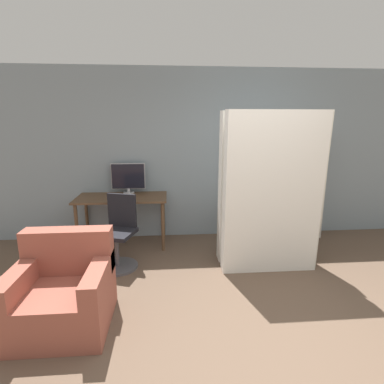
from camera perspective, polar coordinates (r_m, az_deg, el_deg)
The scene contains 9 objects.
ground_plane at distance 2.76m, azimuth 14.59°, elevation -29.90°, with size 16.00×16.00×0.00m, color brown.
wall_back at distance 4.92m, azimuth 4.28°, elevation 7.04°, with size 8.00×0.06×2.70m.
desk at distance 4.68m, azimuth -13.18°, elevation -2.04°, with size 1.35×0.67×0.77m.
monitor at distance 4.81m, azimuth -12.06°, elevation 2.74°, with size 0.53×0.17×0.48m.
office_chair at distance 4.07m, azimuth -13.86°, elevation -8.50°, with size 0.56×0.56×0.95m.
bookshelf at distance 5.21m, azimuth 19.11°, elevation 1.01°, with size 0.67×0.33×1.71m.
mattress_near at distance 3.80m, azimuth 15.18°, elevation -0.41°, with size 1.21×0.29×2.02m.
mattress_far at distance 4.10m, azimuth 13.65°, elevation 0.65°, with size 1.21×0.27×2.01m.
armchair at distance 3.19m, azimuth -23.28°, elevation -17.04°, with size 0.85×0.80×0.85m.
Camera 1 is at (-0.76, -1.89, 1.86)m, focal length 28.00 mm.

